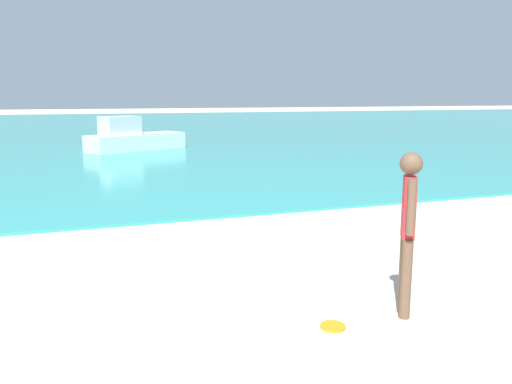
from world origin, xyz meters
name	(u,v)px	position (x,y,z in m)	size (l,w,h in m)	color
water	(96,128)	(0.00, 42.08, 0.03)	(160.00, 60.00, 0.06)	teal
person_standing	(408,225)	(1.67, 7.22, 0.99)	(0.23, 0.36, 1.74)	brown
frisbee	(333,326)	(0.82, 7.19, 0.01)	(0.26, 0.26, 0.03)	orange
boat_near	(133,138)	(0.79, 24.96, 0.55)	(4.33, 3.11, 1.42)	white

